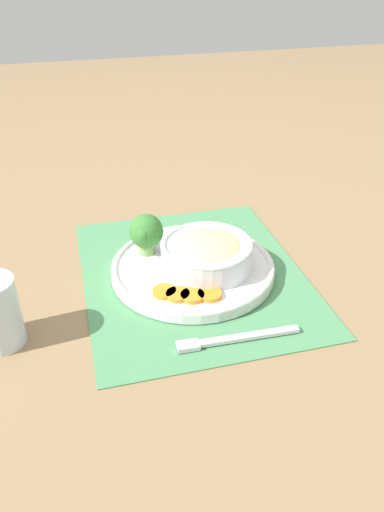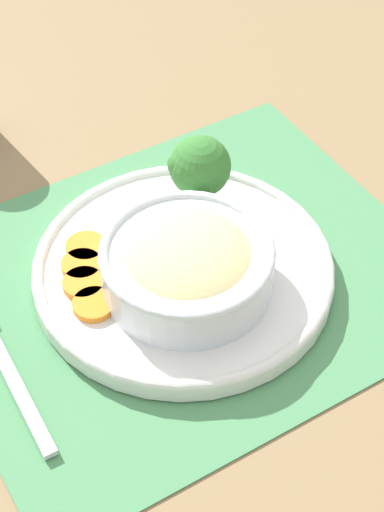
# 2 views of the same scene
# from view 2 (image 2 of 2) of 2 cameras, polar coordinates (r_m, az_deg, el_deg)

# --- Properties ---
(ground_plane) EXTENTS (4.00, 4.00, 0.00)m
(ground_plane) POSITION_cam_2_polar(r_m,az_deg,el_deg) (0.81, -0.58, -1.59)
(ground_plane) COLOR #8C704C
(placemat) EXTENTS (0.47, 0.39, 0.00)m
(placemat) POSITION_cam_2_polar(r_m,az_deg,el_deg) (0.81, -0.58, -1.50)
(placemat) COLOR #4C8C59
(placemat) RESTS_ON ground_plane
(plate) EXTENTS (0.28, 0.28, 0.02)m
(plate) POSITION_cam_2_polar(r_m,az_deg,el_deg) (0.80, -0.59, -0.86)
(plate) COLOR white
(plate) RESTS_ON placemat
(bowl) EXTENTS (0.16, 0.16, 0.06)m
(bowl) POSITION_cam_2_polar(r_m,az_deg,el_deg) (0.76, -0.34, -0.50)
(bowl) COLOR silver
(bowl) RESTS_ON plate
(broccoli_floret) EXTENTS (0.06, 0.06, 0.07)m
(broccoli_floret) POSITION_cam_2_polar(r_m,az_deg,el_deg) (0.83, 0.50, 5.91)
(broccoli_floret) COLOR #759E51
(broccoli_floret) RESTS_ON plate
(carrot_slice_near) EXTENTS (0.04, 0.04, 0.01)m
(carrot_slice_near) POSITION_cam_2_polar(r_m,az_deg,el_deg) (0.81, -7.08, 0.58)
(carrot_slice_near) COLOR orange
(carrot_slice_near) RESTS_ON plate
(carrot_slice_middle) EXTENTS (0.04, 0.04, 0.01)m
(carrot_slice_middle) POSITION_cam_2_polar(r_m,az_deg,el_deg) (0.80, -7.37, -0.61)
(carrot_slice_middle) COLOR orange
(carrot_slice_middle) RESTS_ON plate
(carrot_slice_far) EXTENTS (0.04, 0.04, 0.01)m
(carrot_slice_far) POSITION_cam_2_polar(r_m,az_deg,el_deg) (0.78, -7.25, -1.85)
(carrot_slice_far) COLOR orange
(carrot_slice_far) RESTS_ON plate
(carrot_slice_extra) EXTENTS (0.04, 0.04, 0.01)m
(carrot_slice_extra) POSITION_cam_2_polar(r_m,az_deg,el_deg) (0.77, -6.71, -3.04)
(carrot_slice_extra) COLOR orange
(carrot_slice_extra) RESTS_ON plate
(fork) EXTENTS (0.03, 0.18, 0.01)m
(fork) POSITION_cam_2_polar(r_m,az_deg,el_deg) (0.76, -12.57, -6.60)
(fork) COLOR silver
(fork) RESTS_ON placemat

